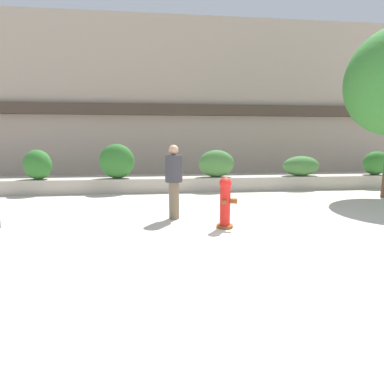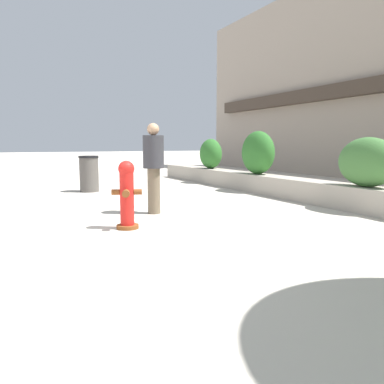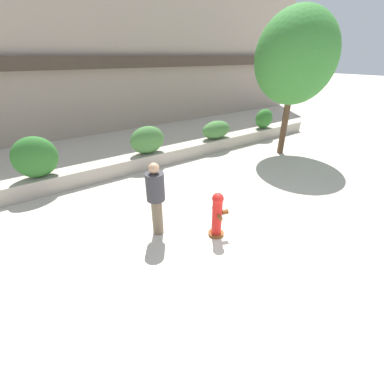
{
  "view_description": "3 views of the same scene",
  "coord_description": "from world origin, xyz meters",
  "px_view_note": "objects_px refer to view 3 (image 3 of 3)",
  "views": [
    {
      "loc": [
        -1.96,
        -4.67,
        1.86
      ],
      "look_at": [
        -1.23,
        1.9,
        0.69
      ],
      "focal_mm": 28.0,
      "sensor_mm": 36.0,
      "label": 1
    },
    {
      "loc": [
        5.09,
        -0.37,
        1.34
      ],
      "look_at": [
        -1.02,
        2.73,
        0.46
      ],
      "focal_mm": 35.0,
      "sensor_mm": 36.0,
      "label": 2
    },
    {
      "loc": [
        -3.81,
        -2.17,
        3.65
      ],
      "look_at": [
        -0.66,
        2.21,
        0.77
      ],
      "focal_mm": 24.0,
      "sensor_mm": 36.0,
      "label": 3
    }
  ],
  "objects_px": {
    "hedge_bush_1": "(35,157)",
    "fire_hydrant": "(217,214)",
    "pedestrian": "(156,195)",
    "hedge_bush_2": "(147,140)",
    "street_tree": "(296,58)",
    "hedge_bush_4": "(264,119)",
    "hedge_bush_3": "(216,130)"
  },
  "relations": [
    {
      "from": "hedge_bush_1",
      "to": "pedestrian",
      "type": "height_order",
      "value": "pedestrian"
    },
    {
      "from": "hedge_bush_4",
      "to": "pedestrian",
      "type": "bearing_deg",
      "value": -154.59
    },
    {
      "from": "fire_hydrant",
      "to": "hedge_bush_1",
      "type": "bearing_deg",
      "value": 121.31
    },
    {
      "from": "hedge_bush_4",
      "to": "street_tree",
      "type": "relative_size",
      "value": 0.19
    },
    {
      "from": "street_tree",
      "to": "hedge_bush_2",
      "type": "bearing_deg",
      "value": 159.68
    },
    {
      "from": "hedge_bush_4",
      "to": "street_tree",
      "type": "xyz_separation_m",
      "value": [
        -1.07,
        -1.92,
        2.61
      ]
    },
    {
      "from": "hedge_bush_3",
      "to": "pedestrian",
      "type": "height_order",
      "value": "pedestrian"
    },
    {
      "from": "hedge_bush_2",
      "to": "street_tree",
      "type": "bearing_deg",
      "value": -20.32
    },
    {
      "from": "street_tree",
      "to": "pedestrian",
      "type": "distance_m",
      "value": 7.6
    },
    {
      "from": "hedge_bush_3",
      "to": "pedestrian",
      "type": "relative_size",
      "value": 0.8
    },
    {
      "from": "fire_hydrant",
      "to": "pedestrian",
      "type": "relative_size",
      "value": 0.62
    },
    {
      "from": "hedge_bush_4",
      "to": "pedestrian",
      "type": "xyz_separation_m",
      "value": [
        -7.97,
        -3.79,
        0.04
      ]
    },
    {
      "from": "pedestrian",
      "to": "hedge_bush_2",
      "type": "bearing_deg",
      "value": 65.43
    },
    {
      "from": "hedge_bush_1",
      "to": "fire_hydrant",
      "type": "height_order",
      "value": "hedge_bush_1"
    },
    {
      "from": "hedge_bush_1",
      "to": "pedestrian",
      "type": "distance_m",
      "value": 4.19
    },
    {
      "from": "street_tree",
      "to": "hedge_bush_1",
      "type": "bearing_deg",
      "value": 167.57
    },
    {
      "from": "hedge_bush_2",
      "to": "fire_hydrant",
      "type": "relative_size",
      "value": 1.2
    },
    {
      "from": "hedge_bush_1",
      "to": "hedge_bush_2",
      "type": "bearing_deg",
      "value": 0.0
    },
    {
      "from": "hedge_bush_4",
      "to": "fire_hydrant",
      "type": "bearing_deg",
      "value": -146.22
    },
    {
      "from": "hedge_bush_1",
      "to": "fire_hydrant",
      "type": "bearing_deg",
      "value": -58.69
    },
    {
      "from": "hedge_bush_1",
      "to": "fire_hydrant",
      "type": "relative_size",
      "value": 1.11
    },
    {
      "from": "hedge_bush_2",
      "to": "hedge_bush_3",
      "type": "distance_m",
      "value": 3.22
    },
    {
      "from": "fire_hydrant",
      "to": "street_tree",
      "type": "bearing_deg",
      "value": 24.91
    },
    {
      "from": "hedge_bush_2",
      "to": "hedge_bush_3",
      "type": "xyz_separation_m",
      "value": [
        3.22,
        0.0,
        -0.12
      ]
    },
    {
      "from": "hedge_bush_2",
      "to": "hedge_bush_4",
      "type": "distance_m",
      "value": 6.24
    },
    {
      "from": "hedge_bush_1",
      "to": "street_tree",
      "type": "bearing_deg",
      "value": -12.43
    },
    {
      "from": "hedge_bush_3",
      "to": "hedge_bush_4",
      "type": "distance_m",
      "value": 3.02
    },
    {
      "from": "hedge_bush_3",
      "to": "fire_hydrant",
      "type": "relative_size",
      "value": 1.28
    },
    {
      "from": "fire_hydrant",
      "to": "hedge_bush_2",
      "type": "bearing_deg",
      "value": 81.45
    },
    {
      "from": "hedge_bush_1",
      "to": "hedge_bush_2",
      "type": "height_order",
      "value": "hedge_bush_1"
    },
    {
      "from": "hedge_bush_2",
      "to": "pedestrian",
      "type": "xyz_separation_m",
      "value": [
        -1.73,
        -3.79,
        0.0
      ]
    },
    {
      "from": "hedge_bush_4",
      "to": "street_tree",
      "type": "bearing_deg",
      "value": -119.16
    }
  ]
}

